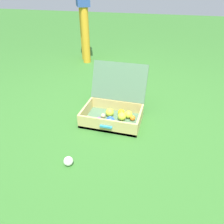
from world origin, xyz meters
TOP-DOWN VIEW (x-y plane):
  - ground_plane at (0.00, 0.00)m, footprint 16.00×16.00m
  - open_suitcase at (0.05, -0.01)m, footprint 0.55×0.55m
  - stray_ball_on_grass at (-0.11, -0.70)m, footprint 0.07×0.07m

SIDE VIEW (x-z plane):
  - ground_plane at x=0.00m, z-range 0.00..0.00m
  - stray_ball_on_grass at x=-0.11m, z-range 0.00..0.07m
  - open_suitcase at x=0.05m, z-range -0.13..0.35m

